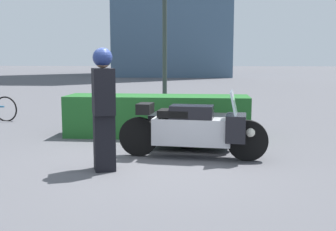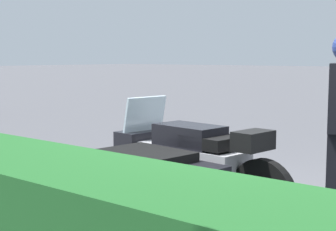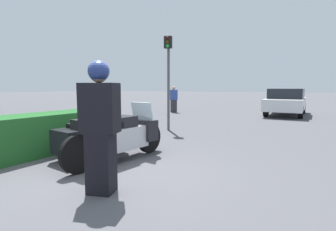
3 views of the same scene
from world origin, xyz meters
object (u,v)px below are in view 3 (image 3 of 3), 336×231
police_motorcycle (107,136)px  pedestrian_bystander (174,99)px  hedge_bush_curbside (22,136)px  parked_car_background (286,101)px  officer_rider (100,124)px  traffic_light_near (168,69)px

police_motorcycle → pedestrian_bystander: 10.35m
hedge_bush_curbside → parked_car_background: size_ratio=0.87×
parked_car_background → officer_rider: bearing=174.7°
officer_rider → parked_car_background: 12.76m
traffic_light_near → police_motorcycle: bearing=-3.6°
police_motorcycle → hedge_bush_curbside: size_ratio=0.64×
police_motorcycle → officer_rider: size_ratio=1.37×
hedge_bush_curbside → police_motorcycle: bearing=-61.1°
officer_rider → hedge_bush_curbside: bearing=60.5°
police_motorcycle → pedestrian_bystander: (9.56, 3.96, 0.30)m
officer_rider → hedge_bush_curbside: size_ratio=0.47×
police_motorcycle → officer_rider: (-1.37, -1.25, 0.51)m
traffic_light_near → hedge_bush_curbside: bearing=-25.4°
parked_car_background → pedestrian_bystander: size_ratio=2.91×
pedestrian_bystander → officer_rider: bearing=52.7°
police_motorcycle → parked_car_background: size_ratio=0.56×
police_motorcycle → parked_car_background: (11.36, -1.99, 0.28)m
hedge_bush_curbside → traffic_light_near: size_ratio=1.23×
traffic_light_near → parked_car_background: size_ratio=0.71×
parked_car_background → pedestrian_bystander: pedestrian_bystander is taller
officer_rider → pedestrian_bystander: bearing=5.6°
traffic_light_near → parked_car_background: traffic_light_near is taller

